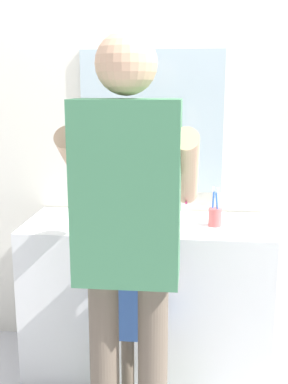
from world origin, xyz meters
TOP-DOWN VIEW (x-y plane):
  - back_wall at (0.00, 0.62)m, footprint 4.40×0.10m
  - vanity_cabinet at (0.00, 0.30)m, footprint 1.31×0.54m
  - sink_basin at (0.00, 0.28)m, footprint 0.33×0.33m
  - faucet at (0.00, 0.48)m, footprint 0.18×0.14m
  - toothbrush_cup at (0.36, 0.28)m, footprint 0.07×0.07m
  - soap_bottle at (-0.29, 0.34)m, footprint 0.06×0.06m
  - child_toddler at (0.00, -0.10)m, footprint 0.28×0.28m
  - adult_parent at (-0.01, -0.36)m, footprint 0.55×0.57m

SIDE VIEW (x-z plane):
  - vanity_cabinet at x=0.00m, z-range 0.00..0.85m
  - child_toddler at x=0.00m, z-range 0.09..0.99m
  - toothbrush_cup at x=0.36m, z-range 0.80..1.01m
  - sink_basin at x=0.00m, z-range 0.86..0.97m
  - soap_bottle at x=-0.29m, z-range 0.84..1.00m
  - faucet at x=0.00m, z-range 0.84..1.03m
  - adult_parent at x=-0.01m, z-range 0.18..1.94m
  - back_wall at x=0.00m, z-range 0.00..2.70m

